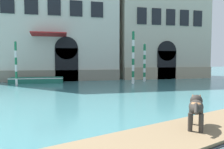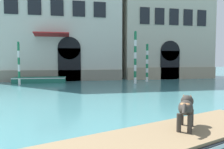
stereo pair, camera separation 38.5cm
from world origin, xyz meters
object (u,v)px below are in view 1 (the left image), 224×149
Objects in this scene: boat_moored_near_palazzo at (37,80)px; mooring_pole_2 at (144,62)px; mooring_pole_0 at (16,63)px; mooring_pole_1 at (133,57)px; dog_on_deck at (196,107)px.

mooring_pole_2 is (10.08, -0.66, 1.57)m from boat_moored_near_palazzo.
mooring_pole_2 is (11.50, 1.00, 0.03)m from mooring_pole_0.
boat_moored_near_palazzo is at bearing 176.23° from mooring_pole_2.
mooring_pole_1 is at bearing -3.89° from mooring_pole_0.
boat_moored_near_palazzo is at bearing 49.51° from mooring_pole_0.
mooring_pole_2 is (1.73, 1.66, -0.48)m from mooring_pole_1.
mooring_pole_1 is 2.44m from mooring_pole_2.
mooring_pole_0 is at bearing 176.11° from mooring_pole_1.
dog_on_deck is 16.56m from mooring_pole_2.
mooring_pole_0 reaches higher than boat_moored_near_palazzo.
mooring_pole_2 is at bearing 4.96° from mooring_pole_0.
mooring_pole_2 is at bearing 43.95° from mooring_pole_1.
mooring_pole_2 is at bearing 17.11° from dog_on_deck.
mooring_pole_1 is (3.26, 14.11, 1.29)m from dog_on_deck.
mooring_pole_1 reaches higher than mooring_pole_0.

